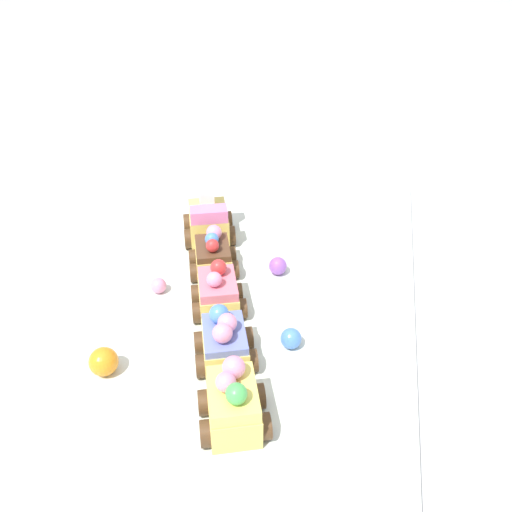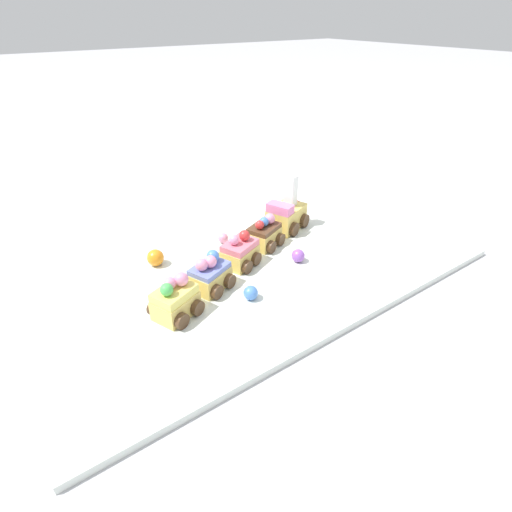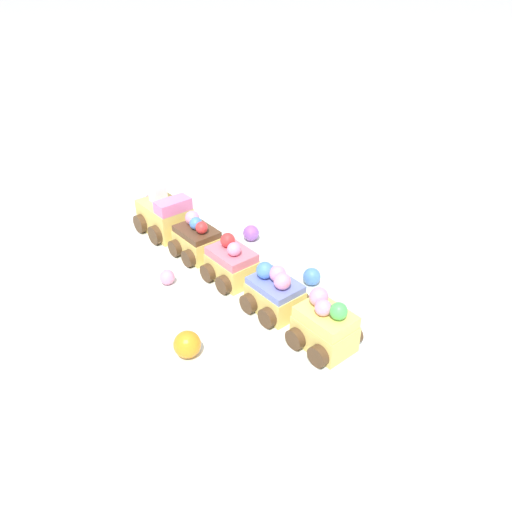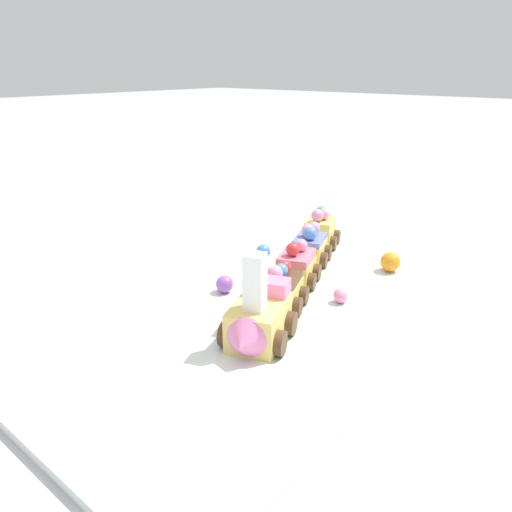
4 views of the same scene
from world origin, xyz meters
The scene contains 11 objects.
ground_plane centered at (0.00, 0.00, 0.00)m, with size 10.00×10.00×0.00m, color #B2B2B7.
display_board centered at (0.00, 0.00, 0.01)m, with size 0.80×0.46×0.01m, color silver.
cake_train_locomotive centered at (0.15, 0.08, 0.04)m, with size 0.12×0.10×0.11m.
cake_car_chocolate centered at (0.06, 0.04, 0.04)m, with size 0.08×0.08×0.06m.
cake_car_strawberry centered at (-0.02, 0.01, 0.04)m, with size 0.08×0.08×0.07m.
cake_car_blueberry centered at (-0.10, -0.02, 0.04)m, with size 0.08×0.08×0.06m.
cake_car_lemon centered at (-0.18, -0.06, 0.04)m, with size 0.08×0.08×0.07m.
gumball_orange centered at (-0.15, 0.09, 0.03)m, with size 0.03×0.03×0.03m, color orange.
gumball_blue centered at (-0.07, -0.09, 0.02)m, with size 0.02×0.02×0.02m, color #4C84E0.
gumball_pink centered at (-0.01, 0.09, 0.02)m, with size 0.02×0.02×0.02m, color pink.
gumball_purple centered at (0.07, -0.05, 0.02)m, with size 0.02×0.02×0.02m, color #9956C6.
Camera 4 is at (0.53, 0.40, 0.31)m, focal length 35.00 mm.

